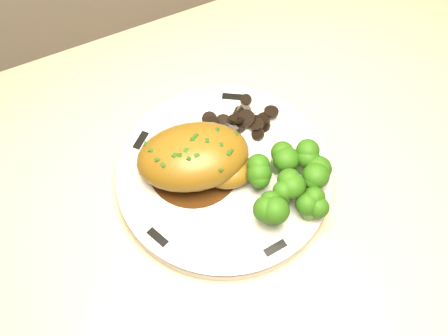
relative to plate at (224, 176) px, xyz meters
name	(u,v)px	position (x,y,z in m)	size (l,w,h in m)	color
plate	(224,176)	(0.00, 0.00, 0.00)	(0.24, 0.24, 0.02)	silver
rim_accent_0	(232,97)	(0.05, 0.09, 0.01)	(0.03, 0.01, 0.00)	black
rim_accent_1	(141,140)	(-0.07, 0.08, 0.01)	(0.03, 0.01, 0.00)	black
rim_accent_2	(158,237)	(-0.10, -0.04, 0.01)	(0.03, 0.01, 0.00)	black
rim_accent_3	(275,248)	(0.01, -0.11, 0.01)	(0.03, 0.01, 0.00)	black
rim_accent_4	(314,155)	(0.10, -0.02, 0.01)	(0.03, 0.01, 0.00)	black
gravy_pool	(194,167)	(-0.03, 0.02, 0.01)	(0.11, 0.11, 0.00)	#371C0A
chicken_breast	(197,158)	(-0.02, 0.02, 0.03)	(0.14, 0.11, 0.05)	brown
mushroom_pile	(242,124)	(0.05, 0.05, 0.01)	(0.09, 0.06, 0.02)	black
broccoli_florets	(294,181)	(0.06, -0.05, 0.03)	(0.10, 0.09, 0.04)	#537E35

